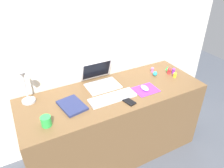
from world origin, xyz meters
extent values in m
plane|color=#474C56|center=(0.00, 0.00, 0.00)|extent=(6.00, 6.00, 0.00)
cube|color=silver|center=(0.00, 0.35, 0.84)|extent=(2.87, 0.05, 1.68)
cube|color=brown|center=(0.00, 0.00, 0.37)|extent=(1.67, 0.61, 0.74)
cube|color=silver|center=(-0.05, 0.13, 0.75)|extent=(0.30, 0.21, 0.01)
cube|color=silver|center=(-0.05, 0.27, 0.85)|extent=(0.30, 0.08, 0.19)
cube|color=black|center=(-0.05, 0.26, 0.85)|extent=(0.27, 0.06, 0.17)
cube|color=silver|center=(-0.06, -0.08, 0.75)|extent=(0.41, 0.13, 0.02)
cube|color=purple|center=(0.27, -0.10, 0.74)|extent=(0.21, 0.17, 0.00)
ellipsoid|color=silver|center=(0.26, -0.10, 0.76)|extent=(0.06, 0.10, 0.03)
cube|color=black|center=(0.04, -0.18, 0.74)|extent=(0.09, 0.14, 0.01)
cylinder|color=#B7B7BC|center=(-0.69, 0.20, 0.75)|extent=(0.11, 0.11, 0.02)
cylinder|color=#B7B7BC|center=(-0.69, 0.20, 0.89)|extent=(0.01, 0.01, 0.26)
cylinder|color=#B7B7BC|center=(-0.69, 0.17, 1.03)|extent=(0.01, 0.08, 0.08)
cone|color=#B7B7BC|center=(-0.69, 0.13, 1.03)|extent=(0.06, 0.06, 0.05)
cube|color=navy|center=(-0.40, -0.03, 0.75)|extent=(0.21, 0.27, 0.02)
cylinder|color=green|center=(-0.63, -0.15, 0.78)|extent=(0.07, 0.07, 0.08)
cylinder|color=red|center=(0.66, 0.04, 0.76)|extent=(0.04, 0.04, 0.03)
sphere|color=red|center=(0.66, 0.04, 0.79)|extent=(0.04, 0.04, 0.04)
cylinder|color=purple|center=(0.70, 0.02, 0.76)|extent=(0.03, 0.03, 0.03)
sphere|color=purple|center=(0.70, 0.02, 0.79)|extent=(0.03, 0.03, 0.03)
cylinder|color=yellow|center=(0.66, -0.05, 0.75)|extent=(0.03, 0.03, 0.03)
sphere|color=yellow|center=(0.66, -0.05, 0.78)|extent=(0.03, 0.03, 0.03)
ellipsoid|color=#28B7CC|center=(0.51, 0.07, 0.76)|extent=(0.04, 0.04, 0.05)
cone|color=green|center=(0.70, 0.11, 0.76)|extent=(0.04, 0.04, 0.04)
cylinder|color=pink|center=(0.53, 0.15, 0.75)|extent=(0.03, 0.03, 0.03)
sphere|color=pink|center=(0.53, 0.15, 0.78)|extent=(0.03, 0.03, 0.03)
camera|label=1|loc=(-0.75, -1.39, 1.79)|focal=34.16mm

